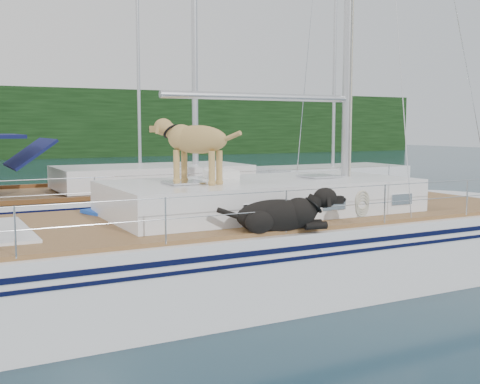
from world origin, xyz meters
TOP-DOWN VIEW (x-y plane):
  - ground at (0.00, 0.00)m, footprint 120.00×120.00m
  - main_sailboat at (0.09, -0.01)m, footprint 12.00×3.97m
  - neighbor_sailboat at (-0.17, 5.77)m, footprint 11.00×3.50m
  - bg_boat_center at (4.00, 16.00)m, footprint 7.20×3.00m
  - bg_boat_east at (12.00, 13.00)m, footprint 6.40×3.00m

SIDE VIEW (x-z plane):
  - ground at x=0.00m, z-range 0.00..0.00m
  - bg_boat_center at x=4.00m, z-range -5.37..6.28m
  - bg_boat_east at x=12.00m, z-range -5.37..6.28m
  - neighbor_sailboat at x=-0.17m, z-range -6.02..7.28m
  - main_sailboat at x=0.09m, z-range -6.32..7.69m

